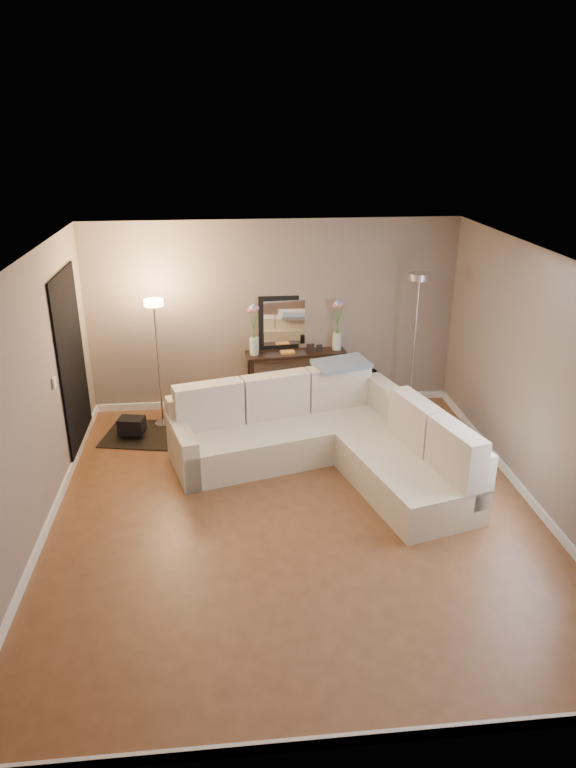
{
  "coord_description": "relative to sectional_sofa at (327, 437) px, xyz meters",
  "views": [
    {
      "loc": [
        -0.66,
        -5.64,
        3.75
      ],
      "look_at": [
        0.0,
        0.8,
        1.1
      ],
      "focal_mm": 30.0,
      "sensor_mm": 36.0,
      "label": 1
    }
  ],
  "objects": [
    {
      "name": "table_decor",
      "position": [
        -0.18,
        1.61,
        0.5
      ],
      "size": [
        0.58,
        0.14,
        0.14
      ],
      "color": "orange",
      "rests_on": "console_table"
    },
    {
      "name": "wall_back",
      "position": [
        -0.48,
        1.82,
        0.95
      ],
      "size": [
        5.0,
        0.02,
        2.6
      ],
      "primitive_type": "cube",
      "color": "gray",
      "rests_on": "ground"
    },
    {
      "name": "floor_lamp_lit",
      "position": [
        -2.01,
        1.28,
        0.85
      ],
      "size": [
        0.29,
        0.29,
        1.71
      ],
      "color": "silver",
      "rests_on": "floor"
    },
    {
      "name": "floor",
      "position": [
        -0.48,
        -0.94,
        -0.36
      ],
      "size": [
        5.0,
        5.5,
        0.01
      ],
      "primitive_type": "cube",
      "color": "brown",
      "rests_on": "ground"
    },
    {
      "name": "sectional_sofa",
      "position": [
        0.0,
        0.0,
        0.0
      ],
      "size": [
        3.3,
        2.76,
        0.96
      ],
      "color": "beige",
      "rests_on": "floor"
    },
    {
      "name": "switch_plate",
      "position": [
        -2.96,
        -0.09,
        0.85
      ],
      "size": [
        0.02,
        0.08,
        0.12
      ],
      "primitive_type": "cube",
      "color": "white",
      "rests_on": "ground"
    },
    {
      "name": "leaning_mirror",
      "position": [
        -0.2,
        1.82,
        0.85
      ],
      "size": [
        0.96,
        0.13,
        0.75
      ],
      "color": "black",
      "rests_on": "console_table"
    },
    {
      "name": "ceiling",
      "position": [
        -0.48,
        -0.94,
        2.25
      ],
      "size": [
        5.0,
        5.5,
        0.01
      ],
      "primitive_type": "cube",
      "color": "white",
      "rests_on": "ground"
    },
    {
      "name": "flower_vase_right",
      "position": [
        0.39,
        1.7,
        0.77
      ],
      "size": [
        0.16,
        0.14,
        0.72
      ],
      "color": "silver",
      "rests_on": "console_table"
    },
    {
      "name": "black_bag",
      "position": [
        -2.37,
        0.91,
        -0.17
      ],
      "size": [
        0.35,
        0.28,
        0.2
      ],
      "primitive_type": "cube",
      "rotation": [
        0.0,
        0.0,
        -0.2
      ],
      "color": "black",
      "rests_on": "charcoal_rug"
    },
    {
      "name": "baseboard_front",
      "position": [
        -0.48,
        -3.68,
        -0.3
      ],
      "size": [
        5.0,
        0.03,
        0.1
      ],
      "primitive_type": "cube",
      "color": "white",
      "rests_on": "ground"
    },
    {
      "name": "flower_vase_left",
      "position": [
        -0.76,
        1.59,
        0.77
      ],
      "size": [
        0.16,
        0.14,
        0.72
      ],
      "color": "silver",
      "rests_on": "console_table"
    },
    {
      "name": "wall_left",
      "position": [
        -2.99,
        -0.94,
        0.95
      ],
      "size": [
        0.02,
        5.5,
        2.6
      ],
      "primitive_type": "cube",
      "color": "gray",
      "rests_on": "ground"
    },
    {
      "name": "wall_front",
      "position": [
        -0.48,
        -3.7,
        0.95
      ],
      "size": [
        5.0,
        0.02,
        2.6
      ],
      "primitive_type": "cube",
      "color": "gray",
      "rests_on": "ground"
    },
    {
      "name": "throw_blanket",
      "position": [
        0.28,
        0.77,
        0.61
      ],
      "size": [
        0.78,
        0.59,
        0.09
      ],
      "primitive_type": "cube",
      "rotation": [
        0.1,
        0.0,
        0.31
      ],
      "color": "gray",
      "rests_on": "sectional_sofa"
    },
    {
      "name": "doorway",
      "position": [
        -2.96,
        0.76,
        0.75
      ],
      "size": [
        0.02,
        1.2,
        2.2
      ],
      "primitive_type": "cube",
      "color": "black",
      "rests_on": "ground"
    },
    {
      "name": "baseboard_left",
      "position": [
        -2.96,
        -0.94,
        -0.3
      ],
      "size": [
        0.03,
        5.5,
        0.1
      ],
      "primitive_type": "cube",
      "color": "white",
      "rests_on": "ground"
    },
    {
      "name": "wall_right",
      "position": [
        2.03,
        -0.94,
        0.95
      ],
      "size": [
        0.02,
        5.5,
        2.6
      ],
      "primitive_type": "cube",
      "color": "gray",
      "rests_on": "ground"
    },
    {
      "name": "baseboard_right",
      "position": [
        2.01,
        -0.94,
        -0.3
      ],
      "size": [
        0.03,
        5.5,
        0.1
      ],
      "primitive_type": "cube",
      "color": "white",
      "rests_on": "ground"
    },
    {
      "name": "charcoal_rug",
      "position": [
        -2.17,
        0.98,
        -0.35
      ],
      "size": [
        1.26,
        1.04,
        0.01
      ],
      "primitive_type": "cube",
      "rotation": [
        0.0,
        0.0,
        -0.2
      ],
      "color": "black",
      "rests_on": "floor"
    },
    {
      "name": "baseboard_back",
      "position": [
        -0.48,
        1.79,
        -0.3
      ],
      "size": [
        5.0,
        0.03,
        0.1
      ],
      "primitive_type": "cube",
      "color": "white",
      "rests_on": "ground"
    },
    {
      "name": "floor_lamp_unlit",
      "position": [
        1.37,
        1.32,
        1.03
      ],
      "size": [
        0.32,
        0.32,
        1.96
      ],
      "color": "silver",
      "rests_on": "floor"
    },
    {
      "name": "console_table",
      "position": [
        -0.27,
        1.64,
        0.12
      ],
      "size": [
        1.39,
        0.49,
        0.84
      ],
      "color": "black",
      "rests_on": "floor"
    }
  ]
}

